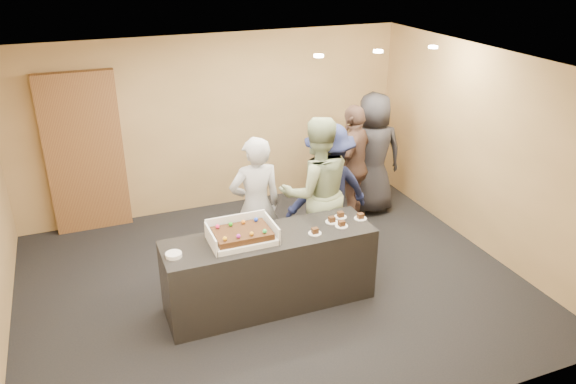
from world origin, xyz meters
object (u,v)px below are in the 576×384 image
Objects in this scene: cake_box at (241,236)px; person_server_grey at (256,206)px; person_brown_extra at (353,166)px; storage_cabinet at (85,154)px; person_dark_suit at (372,154)px; serving_counter at (270,270)px; sheet_cake at (242,233)px; person_navy_man at (328,191)px; plate_stack at (174,255)px; person_sage_man at (316,192)px.

person_server_grey is at bearing 60.60° from cake_box.
storage_cabinet is at bearing -60.28° from person_brown_extra.
cake_box is at bearing 45.29° from person_dark_suit.
serving_counter is 0.63m from sheet_cake.
person_brown_extra is at bearing 34.91° from sheet_cake.
person_navy_man is at bearing 30.42° from sheet_cake.
plate_stack is (-0.76, -0.08, -0.03)m from cake_box.
plate_stack is 0.09× the size of person_sage_man.
person_navy_man is at bearing 49.75° from person_dark_suit.
storage_cabinet is at bearing -33.19° from person_sage_man.
person_brown_extra is (0.96, 0.80, -0.08)m from person_sage_man.
person_brown_extra is (3.60, -1.27, -0.24)m from storage_cabinet.
person_navy_man is 0.96× the size of person_dark_suit.
storage_cabinet is at bearing 117.41° from sheet_cake.
plate_stack is at bearing 19.15° from person_navy_man.
sheet_cake is (-0.00, -0.03, 0.05)m from cake_box.
person_brown_extra is at bearing 28.11° from plate_stack.
serving_counter is at bearing -1.58° from person_brown_extra.
person_server_grey reaches higher than sheet_cake.
person_server_grey is 0.99× the size of person_brown_extra.
storage_cabinet is 2.93m from plate_stack.
serving_counter is 13.96× the size of plate_stack.
sheet_cake is 0.88m from person_server_grey.
cake_box is 0.77m from plate_stack.
cake_box is 1.66m from person_navy_man.
cake_box reaches higher than serving_counter.
storage_cabinet is 3.14m from sheet_cake.
person_brown_extra is (2.16, 1.48, -0.03)m from cake_box.
person_brown_extra reaches higher than cake_box.
sheet_cake is at bearing 45.68° from person_dark_suit.
person_navy_man is at bearing -33.77° from storage_cabinet.
person_navy_man is 0.99× the size of person_brown_extra.
person_sage_man reaches higher than person_brown_extra.
serving_counter is 2.43m from person_brown_extra.
person_dark_suit is (4.08, -1.00, -0.22)m from storage_cabinet.
sheet_cake is 2.64m from person_brown_extra.
person_server_grey reaches higher than plate_stack.
storage_cabinet reaches higher than sheet_cake.
plate_stack is (-0.76, -0.05, -0.08)m from sheet_cake.
person_dark_suit is at bearing 169.31° from person_brown_extra.
serving_counter is at bearing 33.80° from person_navy_man.
storage_cabinet reaches higher than person_dark_suit.
cake_box is 0.85m from person_server_grey.
serving_counter is at bearing -4.82° from cake_box.
sheet_cake is at bearing -90.97° from cake_box.
person_sage_man is at bearing 28.03° from person_navy_man.
plate_stack is at bearing -12.71° from person_brown_extra.
storage_cabinet is at bearing 122.43° from serving_counter.
person_navy_man reaches higher than plate_stack.
person_navy_man is (1.13, 0.85, 0.46)m from serving_counter.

